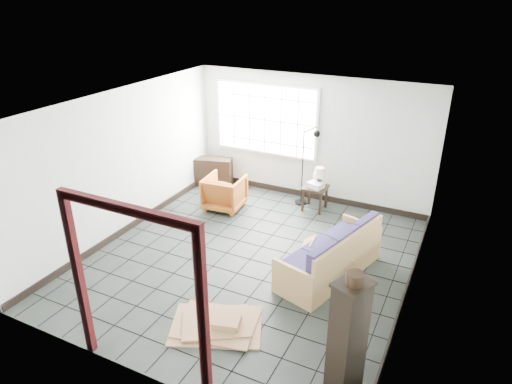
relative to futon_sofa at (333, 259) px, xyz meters
The scene contains 15 objects.
ground 1.40m from the futon_sofa, behind, with size 5.50×5.50×0.00m, color black.
room_shell 1.93m from the futon_sofa, behind, with size 5.02×5.52×2.61m.
window_panel 3.69m from the futon_sofa, 132.85° to the left, with size 2.32×0.08×1.52m.
doorway_trim 3.34m from the futon_sofa, 115.31° to the right, with size 1.80×0.08×2.20m.
futon_sofa is the anchor object (origin of this frame).
armchair 3.01m from the futon_sofa, 153.67° to the left, with size 0.74×0.69×0.76m, color #9B5216.
side_table 2.33m from the futon_sofa, 116.44° to the left, with size 0.46×0.46×0.50m.
table_lamp 2.41m from the futon_sofa, 114.57° to the left, with size 0.32×0.32×0.39m.
projector 2.29m from the futon_sofa, 116.54° to the left, with size 0.35×0.31×0.11m.
floor_lamp 2.63m from the futon_sofa, 119.30° to the left, with size 0.52×0.34×1.68m.
console_shelf 4.16m from the futon_sofa, 147.45° to the left, with size 0.88×0.54×0.64m.
tall_shelf 2.28m from the futon_sofa, 69.18° to the right, with size 0.44×0.48×1.45m.
pot 2.56m from the futon_sofa, 69.02° to the right, with size 0.19×0.19×0.13m.
open_box 0.22m from the futon_sofa, 132.02° to the left, with size 0.90×0.49×0.49m.
cardboard_pile 2.09m from the futon_sofa, 118.69° to the right, with size 1.43×1.25×0.17m.
Camera 1 is at (2.94, -5.73, 4.16)m, focal length 32.00 mm.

